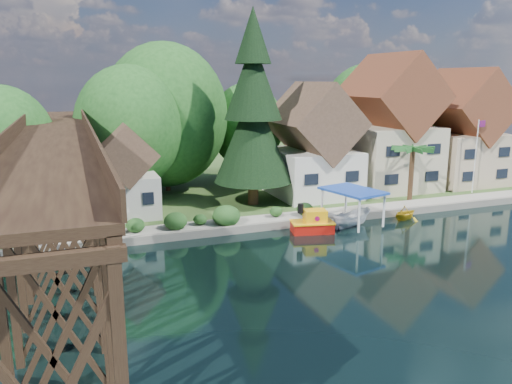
% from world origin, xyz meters
% --- Properties ---
extents(ground, '(140.00, 140.00, 0.00)m').
position_xyz_m(ground, '(0.00, 0.00, 0.00)').
color(ground, black).
rests_on(ground, ground).
extents(bank, '(140.00, 52.00, 0.50)m').
position_xyz_m(bank, '(0.00, 34.00, 0.25)').
color(bank, '#2D4C1E').
rests_on(bank, ground).
extents(seawall, '(60.00, 0.40, 0.62)m').
position_xyz_m(seawall, '(4.00, 8.00, 0.31)').
color(seawall, slate).
rests_on(seawall, ground).
extents(promenade, '(50.00, 2.60, 0.06)m').
position_xyz_m(promenade, '(6.00, 9.30, 0.53)').
color(promenade, gray).
rests_on(promenade, bank).
extents(trestle_bridge, '(4.12, 44.18, 9.30)m').
position_xyz_m(trestle_bridge, '(-16.00, 5.17, 5.35)').
color(trestle_bridge, black).
rests_on(trestle_bridge, ground).
extents(house_left, '(7.64, 8.64, 11.02)m').
position_xyz_m(house_left, '(7.00, 16.00, 5.14)').
color(house_left, silver).
rests_on(house_left, bank).
extents(house_center, '(8.65, 9.18, 13.89)m').
position_xyz_m(house_center, '(16.00, 16.50, 6.42)').
color(house_center, '#BAB091').
rests_on(house_center, bank).
extents(house_right, '(8.15, 8.64, 12.45)m').
position_xyz_m(house_right, '(25.00, 16.00, 5.78)').
color(house_right, tan).
rests_on(house_right, bank).
extents(shed, '(5.09, 5.40, 7.85)m').
position_xyz_m(shed, '(-11.00, 14.50, 3.83)').
color(shed, silver).
rests_on(shed, bank).
extents(bg_trees, '(49.90, 13.30, 10.57)m').
position_xyz_m(bg_trees, '(1.00, 21.25, 7.29)').
color(bg_trees, '#382314').
rests_on(bg_trees, bank).
extents(shrubs, '(15.76, 2.47, 1.70)m').
position_xyz_m(shrubs, '(-4.60, 9.26, 1.23)').
color(shrubs, '#1A4518').
rests_on(shrubs, bank).
extents(conifer, '(7.04, 7.04, 17.34)m').
position_xyz_m(conifer, '(0.29, 14.56, 8.85)').
color(conifer, '#382314').
rests_on(conifer, bank).
extents(palm_tree, '(5.06, 5.06, 5.44)m').
position_xyz_m(palm_tree, '(14.80, 10.85, 5.25)').
color(palm_tree, '#382314').
rests_on(palm_tree, bank).
extents(flagpole, '(1.13, 0.32, 7.36)m').
position_xyz_m(flagpole, '(22.84, 11.25, 5.01)').
color(flagpole, white).
rests_on(flagpole, bank).
extents(tugboat, '(3.61, 2.47, 2.39)m').
position_xyz_m(tugboat, '(2.22, 6.25, 0.72)').
color(tugboat, '#A9120B').
rests_on(tugboat, ground).
extents(boat_white_a, '(3.68, 2.81, 0.71)m').
position_xyz_m(boat_white_a, '(5.06, 6.98, 0.36)').
color(boat_white_a, white).
rests_on(boat_white_a, ground).
extents(boat_canopy, '(4.37, 5.48, 3.11)m').
position_xyz_m(boat_canopy, '(5.83, 6.45, 1.34)').
color(boat_canopy, silver).
rests_on(boat_canopy, ground).
extents(boat_yellow, '(3.18, 2.94, 1.38)m').
position_xyz_m(boat_yellow, '(11.29, 6.76, 0.69)').
color(boat_yellow, gold).
rests_on(boat_yellow, ground).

